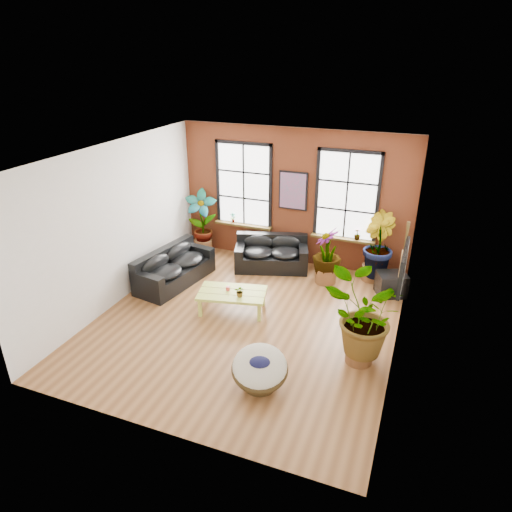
{
  "coord_description": "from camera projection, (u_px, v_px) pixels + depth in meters",
  "views": [
    {
      "loc": [
        3.13,
        -7.5,
        5.23
      ],
      "look_at": [
        0.0,
        0.6,
        1.25
      ],
      "focal_mm": 32.0,
      "sensor_mm": 36.0,
      "label": 1
    }
  ],
  "objects": [
    {
      "name": "floor_plant_back_right",
      "position": [
        377.0,
        245.0,
        10.87
      ],
      "size": [
        1.04,
        1.1,
        1.58
      ],
      "primitive_type": "imported",
      "rotation": [
        0.0,
        0.0,
        2.09
      ],
      "color": "#2C4311",
      "rests_on": "ground"
    },
    {
      "name": "sill_plant_left",
      "position": [
        233.0,
        218.0,
        12.33
      ],
      "size": [
        0.17,
        0.17,
        0.27
      ],
      "primitive_type": "imported",
      "rotation": [
        0.0,
        0.0,
        0.79
      ],
      "color": "#2C4311",
      "rests_on": "room"
    },
    {
      "name": "tv_wall_unit",
      "position": [
        403.0,
        266.0,
        8.46
      ],
      "size": [
        0.13,
        1.86,
        1.2
      ],
      "color": "black",
      "rests_on": "room"
    },
    {
      "name": "pot_right_wall",
      "position": [
        359.0,
        353.0,
        8.28
      ],
      "size": [
        0.63,
        0.63,
        0.36
      ],
      "rotation": [
        0.0,
        0.0,
        -0.35
      ],
      "color": "brown",
      "rests_on": "ground"
    },
    {
      "name": "room",
      "position": [
        248.0,
        242.0,
        8.96
      ],
      "size": [
        6.04,
        6.54,
        3.54
      ],
      "color": "brown",
      "rests_on": "ground"
    },
    {
      "name": "floor_plant_right_wall",
      "position": [
        361.0,
        318.0,
        7.99
      ],
      "size": [
        1.55,
        1.41,
        1.5
      ],
      "primitive_type": "imported",
      "rotation": [
        0.0,
        0.0,
        3.33
      ],
      "color": "#2C4311",
      "rests_on": "ground"
    },
    {
      "name": "sill_plant_right",
      "position": [
        357.0,
        234.0,
        11.23
      ],
      "size": [
        0.19,
        0.19,
        0.27
      ],
      "primitive_type": "imported",
      "rotation": [
        0.0,
        0.0,
        3.49
      ],
      "color": "#2C4311",
      "rests_on": "room"
    },
    {
      "name": "sofa_left",
      "position": [
        173.0,
        268.0,
        11.01
      ],
      "size": [
        1.22,
        2.22,
        0.83
      ],
      "rotation": [
        0.0,
        0.0,
        1.4
      ],
      "color": "black",
      "rests_on": "ground"
    },
    {
      "name": "table_plant",
      "position": [
        240.0,
        291.0,
        9.54
      ],
      "size": [
        0.25,
        0.22,
        0.24
      ],
      "primitive_type": "imported",
      "rotation": [
        0.0,
        0.0,
        0.15
      ],
      "color": "#2C4311",
      "rests_on": "coffee_table"
    },
    {
      "name": "sofa_back",
      "position": [
        272.0,
        254.0,
        11.75
      ],
      "size": [
        2.02,
        1.41,
        0.84
      ],
      "rotation": [
        0.0,
        0.0,
        0.31
      ],
      "color": "black",
      "rests_on": "ground"
    },
    {
      "name": "pot_mid",
      "position": [
        326.0,
        275.0,
        11.09
      ],
      "size": [
        0.65,
        0.65,
        0.37
      ],
      "rotation": [
        0.0,
        0.0,
        -0.35
      ],
      "color": "brown",
      "rests_on": "ground"
    },
    {
      "name": "poster",
      "position": [
        293.0,
        191.0,
        11.45
      ],
      "size": [
        0.74,
        0.06,
        0.98
      ],
      "color": "black",
      "rests_on": "room"
    },
    {
      "name": "pot_back_left",
      "position": [
        203.0,
        246.0,
        12.74
      ],
      "size": [
        0.64,
        0.64,
        0.37
      ],
      "rotation": [
        0.0,
        0.0,
        0.33
      ],
      "color": "brown",
      "rests_on": "ground"
    },
    {
      "name": "floor_plant_mid",
      "position": [
        327.0,
        253.0,
        10.88
      ],
      "size": [
        0.79,
        0.79,
        1.23
      ],
      "primitive_type": "imported",
      "rotation": [
        0.0,
        0.0,
        4.87
      ],
      "color": "#2C4311",
      "rests_on": "ground"
    },
    {
      "name": "coffee_table",
      "position": [
        232.0,
        294.0,
        9.79
      ],
      "size": [
        1.58,
        1.11,
        0.55
      ],
      "rotation": [
        0.0,
        0.0,
        0.22
      ],
      "color": "#BED34C",
      "rests_on": "ground"
    },
    {
      "name": "pot_back_right",
      "position": [
        372.0,
        272.0,
        11.22
      ],
      "size": [
        0.59,
        0.59,
        0.38
      ],
      "rotation": [
        0.0,
        0.0,
        0.14
      ],
      "color": "brown",
      "rests_on": "ground"
    },
    {
      "name": "floor_plant_back_left",
      "position": [
        201.0,
        219.0,
        12.41
      ],
      "size": [
        1.0,
        0.83,
        1.63
      ],
      "primitive_type": "imported",
      "rotation": [
        0.0,
        0.0,
        0.34
      ],
      "color": "#2C4311",
      "rests_on": "ground"
    },
    {
      "name": "papasan_chair",
      "position": [
        260.0,
        369.0,
        7.58
      ],
      "size": [
        1.21,
        1.21,
        0.71
      ],
      "rotation": [
        0.0,
        0.0,
        0.33
      ],
      "color": "#3E2E16",
      "rests_on": "ground"
    },
    {
      "name": "media_box",
      "position": [
        391.0,
        284.0,
        10.49
      ],
      "size": [
        0.8,
        0.75,
        0.53
      ],
      "rotation": [
        0.0,
        0.0,
        0.41
      ],
      "color": "black",
      "rests_on": "ground"
    }
  ]
}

